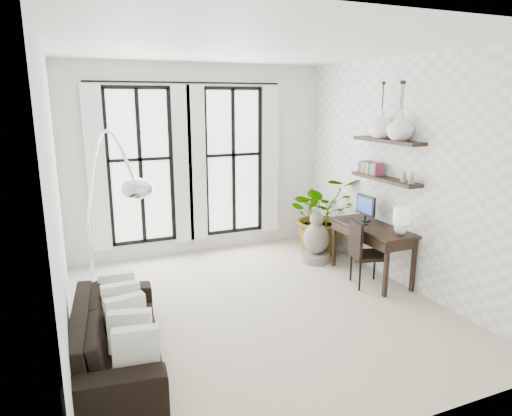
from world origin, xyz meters
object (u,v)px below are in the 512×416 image
plant (323,214)px  arc_lamp (106,172)px  buddha (316,241)px  desk (374,231)px  desk_chair (363,249)px  sofa (117,334)px

plant → arc_lamp: bearing=-163.2°
plant → buddha: 0.59m
desk → buddha: (-0.38, 0.99, -0.40)m
desk → desk_chair: desk is taller
buddha → plant: bearing=48.2°
sofa → arc_lamp: 1.84m
plant → desk: plant is taller
sofa → arc_lamp: bearing=0.9°
desk_chair → desk: bearing=39.2°
arc_lamp → buddha: size_ratio=2.84×
plant → desk_chair: size_ratio=1.45×
sofa → buddha: buddha is taller
desk_chair → buddha: (-0.10, 1.12, -0.19)m
sofa → desk_chair: size_ratio=2.22×
arc_lamp → sofa: bearing=-95.4°
sofa → desk: bearing=-71.7°
desk → arc_lamp: 3.80m
desk_chair → arc_lamp: 3.62m
desk_chair → plant: bearing=96.2°
sofa → desk_chair: (3.47, 0.68, 0.23)m
desk → arc_lamp: arc_lamp is taller
plant → desk_chair: (-0.23, -1.48, -0.15)m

